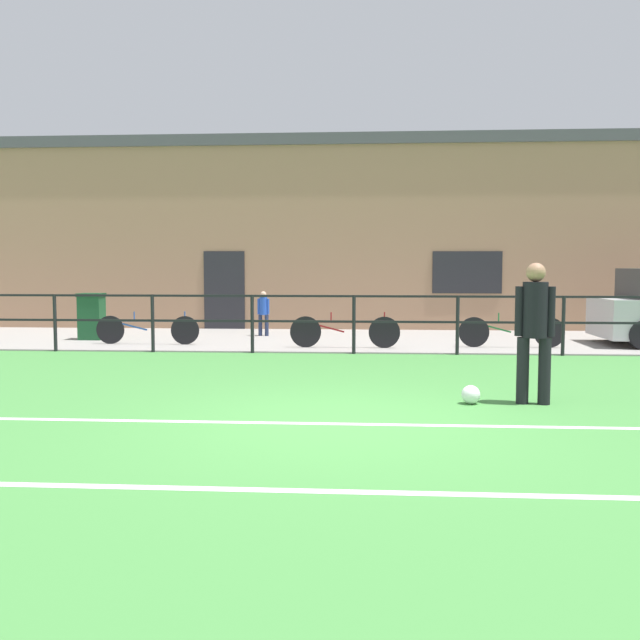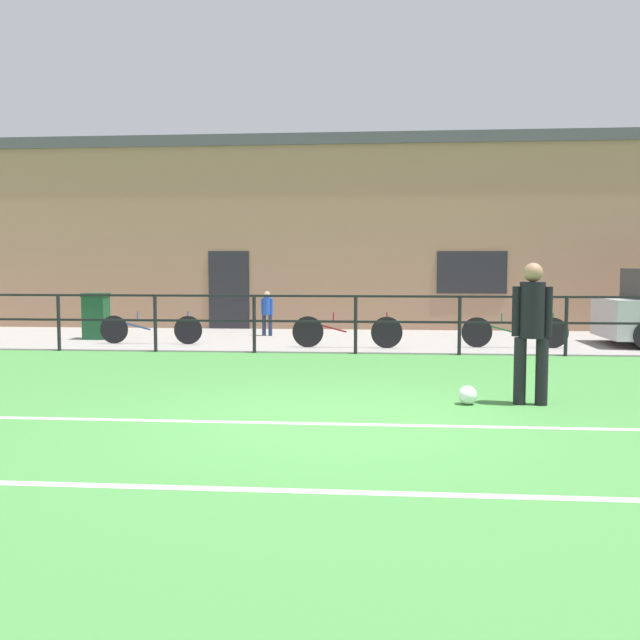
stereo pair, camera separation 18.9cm
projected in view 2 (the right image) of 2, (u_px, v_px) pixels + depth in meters
The scene contains 13 objects.
ground at pixel (337, 424), 7.80m from camera, with size 60.00×44.00×0.04m, color #42843D.
field_line_touchline at pixel (336, 424), 7.69m from camera, with size 36.00×0.11×0.00m, color white.
field_line_hash at pixel (317, 491), 5.40m from camera, with size 36.00×0.11×0.00m, color white.
pavement_strip at pixel (359, 340), 16.24m from camera, with size 48.00×5.00×0.02m, color gray.
perimeter_fence at pixel (356, 316), 13.70m from camera, with size 36.07×0.07×1.15m.
clubhouse_facade at pixel (364, 234), 19.72m from camera, with size 28.00×2.56×5.18m.
player_goalkeeper at pixel (532, 325), 8.69m from camera, with size 0.48×0.31×1.76m.
soccer_ball_match at pixel (467, 395), 8.77m from camera, with size 0.23×0.23×0.23m, color white.
spectator_child at pixel (267, 311), 17.05m from camera, with size 0.29×0.19×1.08m.
bicycle_parked_1 at pixel (151, 329), 15.31m from camera, with size 2.27×0.04×0.72m.
bicycle_parked_2 at pixel (347, 331), 14.59m from camera, with size 2.28×0.04×0.75m.
bicycle_parked_3 at pixel (514, 332), 14.58m from camera, with size 2.18×0.04×0.73m.
trash_bin_0 at pixel (96, 316), 16.29m from camera, with size 0.55×0.46×1.07m.
Camera 2 is at (0.47, -7.68, 1.73)m, focal length 39.58 mm.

